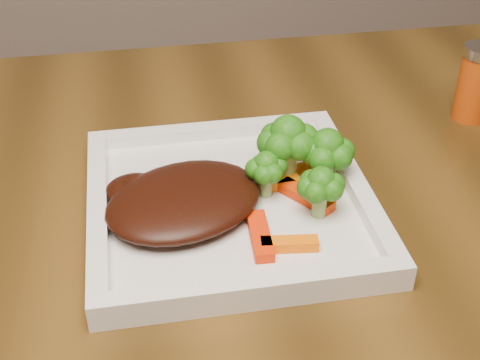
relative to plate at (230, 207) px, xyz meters
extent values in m
cube|color=white|center=(0.00, 0.00, 0.00)|extent=(0.27, 0.27, 0.01)
ellipsoid|color=black|center=(-0.05, -0.01, 0.02)|extent=(0.19, 0.17, 0.03)
cube|color=#FF6A04|center=(0.04, -0.08, 0.01)|extent=(0.05, 0.02, 0.01)
cube|color=red|center=(0.02, -0.06, 0.01)|extent=(0.02, 0.06, 0.01)
cube|color=#E05603|center=(0.10, 0.04, 0.01)|extent=(0.06, 0.03, 0.01)
cube|color=red|center=(0.07, -0.01, 0.01)|extent=(0.05, 0.06, 0.01)
cube|color=orange|center=(0.05, 0.02, 0.01)|extent=(0.05, 0.02, 0.01)
cylinder|color=#BB3F0A|center=(0.31, 0.13, 0.04)|extent=(0.05, 0.05, 0.09)
camera|label=1|loc=(-0.08, -0.51, 0.40)|focal=50.00mm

